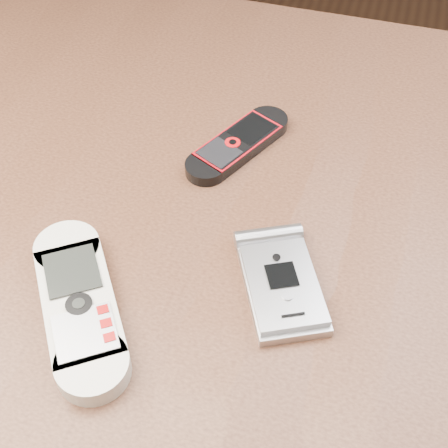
% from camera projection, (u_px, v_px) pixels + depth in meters
% --- Properties ---
extents(table, '(1.20, 0.80, 0.75)m').
position_uv_depth(table, '(219.00, 297.00, 0.64)').
color(table, black).
rests_on(table, ground).
extents(nokia_white, '(0.15, 0.17, 0.02)m').
position_uv_depth(nokia_white, '(79.00, 304.00, 0.50)').
color(nokia_white, beige).
rests_on(nokia_white, table).
extents(nokia_black_red, '(0.10, 0.14, 0.01)m').
position_uv_depth(nokia_black_red, '(238.00, 144.00, 0.63)').
color(nokia_black_red, black).
rests_on(nokia_black_red, table).
extents(motorola_razr, '(0.10, 0.13, 0.02)m').
position_uv_depth(motorola_razr, '(282.00, 284.00, 0.51)').
color(motorola_razr, '#B5B5B9').
rests_on(motorola_razr, table).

